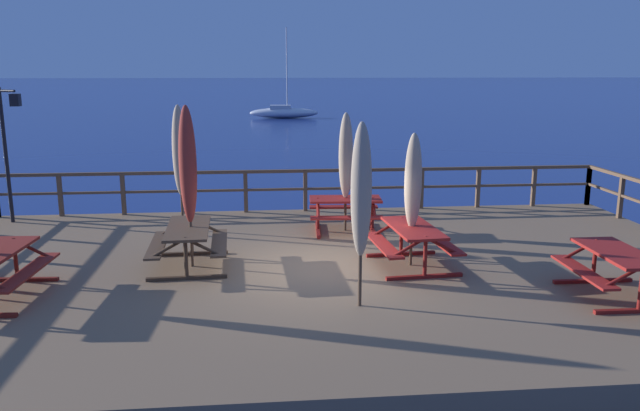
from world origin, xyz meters
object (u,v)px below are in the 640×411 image
picnic_table_mid_left (413,238)px  sailboat_distant (284,112)px  patio_umbrella_tall_front (188,166)px  patio_umbrella_short_mid (413,182)px  lamp_post_hooked (9,135)px  patio_umbrella_tall_mid_left (361,191)px  picnic_table_front_left (188,238)px  picnic_table_mid_centre (345,207)px  picnic_table_back_right (617,264)px  patio_umbrella_tall_back_right (346,156)px  patio_umbrella_tall_back_left (179,151)px

picnic_table_mid_left → sailboat_distant: size_ratio=0.24×
picnic_table_mid_left → patio_umbrella_tall_front: patio_umbrella_tall_front is taller
patio_umbrella_short_mid → lamp_post_hooked: lamp_post_hooked is taller
patio_umbrella_tall_mid_left → picnic_table_front_left: bearing=141.5°
picnic_table_mid_centre → patio_umbrella_tall_mid_left: (-0.40, -4.59, 1.27)m
picnic_table_front_left → lamp_post_hooked: (-4.46, 3.83, 1.56)m
picnic_table_back_right → patio_umbrella_tall_back_right: bearing=129.1°
picnic_table_front_left → picnic_table_mid_centre: size_ratio=1.14×
picnic_table_front_left → sailboat_distant: 44.27m
picnic_table_mid_centre → patio_umbrella_tall_mid_left: bearing=-94.9°
picnic_table_mid_centre → patio_umbrella_tall_back_left: 3.93m
picnic_table_mid_left → picnic_table_mid_centre: size_ratio=1.11×
picnic_table_mid_centre → patio_umbrella_short_mid: patio_umbrella_short_mid is taller
patio_umbrella_tall_front → lamp_post_hooked: lamp_post_hooked is taller
picnic_table_front_left → patio_umbrella_tall_front: (0.05, 0.00, 1.35)m
lamp_post_hooked → sailboat_distant: bearing=78.9°
patio_umbrella_short_mid → patio_umbrella_tall_back_left: patio_umbrella_tall_back_left is taller
picnic_table_back_right → patio_umbrella_tall_front: 7.46m
picnic_table_back_right → picnic_table_mid_left: bearing=146.8°
picnic_table_front_left → patio_umbrella_tall_front: 1.35m
picnic_table_mid_left → patio_umbrella_tall_back_right: size_ratio=0.70×
picnic_table_front_left → picnic_table_mid_centre: 3.99m
picnic_table_mid_centre → sailboat_distant: bearing=89.7°
patio_umbrella_tall_back_left → lamp_post_hooked: size_ratio=0.89×
picnic_table_mid_centre → patio_umbrella_tall_back_left: bearing=172.6°
sailboat_distant → patio_umbrella_tall_front: bearing=-94.5°
patio_umbrella_tall_mid_left → lamp_post_hooked: 9.52m
picnic_table_mid_centre → patio_umbrella_tall_front: 4.18m
patio_umbrella_tall_back_left → picnic_table_mid_centre: bearing=-7.4°
patio_umbrella_tall_mid_left → picnic_table_mid_left: bearing=55.6°
patio_umbrella_tall_back_right → lamp_post_hooked: size_ratio=0.84×
patio_umbrella_tall_mid_left → picnic_table_back_right: bearing=-0.0°
patio_umbrella_tall_back_right → lamp_post_hooked: bearing=169.3°
patio_umbrella_short_mid → picnic_table_mid_left: bearing=-80.4°
patio_umbrella_tall_back_right → lamp_post_hooked: 7.86m
lamp_post_hooked → sailboat_distant: 41.14m
picnic_table_mid_left → patio_umbrella_tall_back_left: (-4.59, 3.18, 1.26)m
patio_umbrella_tall_front → sailboat_distant: sailboat_distant is taller
patio_umbrella_tall_front → picnic_table_front_left: bearing=-175.4°
picnic_table_back_right → patio_umbrella_tall_mid_left: (-4.17, 0.00, 1.27)m
picnic_table_back_right → patio_umbrella_tall_front: size_ratio=0.58×
picnic_table_back_right → patio_umbrella_tall_back_left: 9.11m
picnic_table_mid_left → picnic_table_front_left: size_ratio=0.97×
patio_umbrella_tall_mid_left → patio_umbrella_tall_back_right: (0.40, 4.64, -0.12)m
patio_umbrella_short_mid → patio_umbrella_tall_front: bearing=175.6°
patio_umbrella_tall_back_right → patio_umbrella_tall_mid_left: bearing=-95.0°
picnic_table_front_left → patio_umbrella_short_mid: (4.13, -0.31, 1.03)m
picnic_table_mid_left → picnic_table_back_right: 3.44m
picnic_table_mid_left → picnic_table_back_right: size_ratio=1.07×
picnic_table_back_right → lamp_post_hooked: lamp_post_hooked is taller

